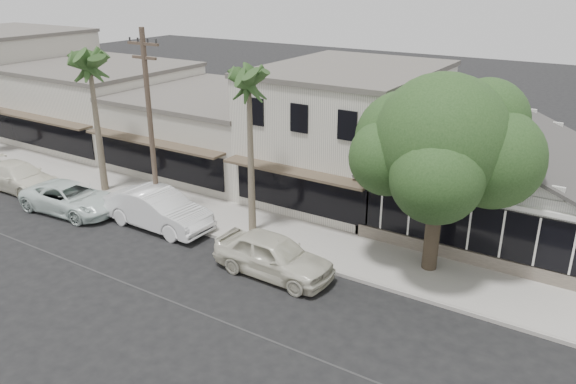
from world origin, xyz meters
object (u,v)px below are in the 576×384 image
Objects in this scene: car_1 at (158,209)px; utility_pole at (150,122)px; car_2 at (71,198)px; car_3 at (19,177)px; car_0 at (273,255)px; shade_tree at (442,144)px.

utility_pole is at bearing 48.02° from car_1.
car_3 is at bearing 80.21° from car_2.
car_0 reaches higher than car_2.
car_1 is 13.14m from shade_tree.
car_1 is (-7.00, 0.83, 0.06)m from car_0.
shade_tree is (5.05, 3.82, 4.37)m from car_0.
car_3 is at bearing -170.90° from shade_tree.
shade_tree is (12.04, 2.99, 4.31)m from car_1.
car_2 is 18.07m from shade_tree.
car_0 is (7.78, -1.56, -3.94)m from utility_pole.
car_1 is 10.02m from car_3.
car_2 is at bearing -157.54° from utility_pole.
car_1 is 1.06× the size of car_3.
utility_pole is 1.14× the size of shade_tree.
car_3 is at bearing -172.17° from utility_pole.
car_0 is at bearing -142.88° from shade_tree.
utility_pole is at bearing -83.21° from car_3.
car_0 is at bearing -11.30° from utility_pole.
utility_pole is 4.03m from car_1.
car_3 is (-17.00, 0.29, -0.09)m from car_0.
shade_tree is at bearing -51.39° from car_0.
shade_tree is at bearing -81.94° from car_3.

